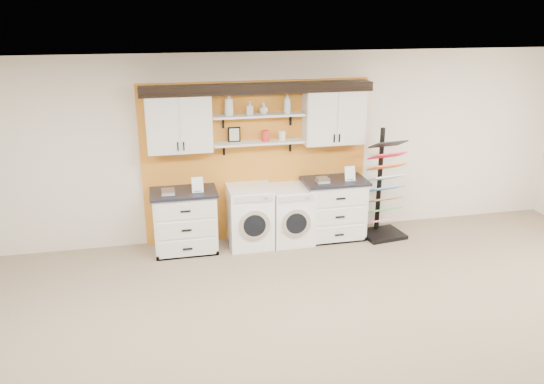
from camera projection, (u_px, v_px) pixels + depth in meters
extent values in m
plane|color=white|center=(360.00, 92.00, 3.79)|extent=(10.00, 10.00, 0.00)
plane|color=silver|center=(256.00, 148.00, 7.94)|extent=(10.00, 0.00, 10.00)
cube|color=orange|center=(257.00, 161.00, 7.97)|extent=(3.40, 0.07, 2.40)
cube|color=silver|center=(179.00, 122.00, 7.37)|extent=(0.90, 0.34, 0.84)
cube|color=silver|center=(163.00, 125.00, 7.16)|extent=(0.42, 0.01, 0.78)
cube|color=silver|center=(196.00, 124.00, 7.25)|extent=(0.42, 0.01, 0.78)
cube|color=silver|center=(333.00, 116.00, 7.83)|extent=(0.90, 0.34, 0.84)
cube|color=silver|center=(323.00, 118.00, 7.62)|extent=(0.42, 0.01, 0.78)
cube|color=silver|center=(352.00, 117.00, 7.71)|extent=(0.42, 0.01, 0.78)
cube|color=silver|center=(259.00, 142.00, 7.71)|extent=(1.32, 0.28, 0.03)
cube|color=silver|center=(258.00, 115.00, 7.58)|extent=(1.32, 0.28, 0.03)
cube|color=black|center=(258.00, 87.00, 7.47)|extent=(3.30, 0.40, 0.10)
cube|color=black|center=(261.00, 93.00, 7.31)|extent=(3.30, 0.04, 0.04)
cube|color=black|center=(234.00, 134.00, 7.64)|extent=(0.18, 0.02, 0.22)
cube|color=beige|center=(234.00, 135.00, 7.64)|extent=(0.14, 0.01, 0.18)
cylinder|color=red|center=(265.00, 136.00, 7.70)|extent=(0.11, 0.11, 0.16)
cylinder|color=silver|center=(282.00, 136.00, 7.75)|extent=(0.10, 0.10, 0.14)
cube|color=silver|center=(185.00, 222.00, 7.70)|extent=(0.88, 0.60, 0.88)
cube|color=black|center=(188.00, 255.00, 7.58)|extent=(0.88, 0.06, 0.07)
cube|color=black|center=(183.00, 192.00, 7.55)|extent=(0.94, 0.66, 0.04)
cube|color=silver|center=(185.00, 211.00, 7.32)|extent=(0.80, 0.02, 0.25)
cube|color=silver|center=(186.00, 230.00, 7.41)|extent=(0.80, 0.02, 0.25)
cube|color=silver|center=(188.00, 248.00, 7.51)|extent=(0.80, 0.02, 0.25)
cube|color=silver|center=(333.00, 209.00, 8.15)|extent=(0.90, 0.60, 0.90)
cube|color=black|center=(338.00, 241.00, 8.04)|extent=(0.90, 0.06, 0.07)
cube|color=black|center=(334.00, 180.00, 8.00)|extent=(0.96, 0.66, 0.04)
cube|color=silver|center=(341.00, 198.00, 7.78)|extent=(0.82, 0.02, 0.25)
cube|color=silver|center=(340.00, 217.00, 7.87)|extent=(0.82, 0.02, 0.25)
cube|color=silver|center=(339.00, 234.00, 7.97)|extent=(0.82, 0.02, 0.25)
cube|color=white|center=(250.00, 216.00, 7.89)|extent=(0.65, 0.66, 0.91)
cube|color=silver|center=(254.00, 199.00, 7.45)|extent=(0.55, 0.02, 0.10)
cylinder|color=silver|center=(254.00, 225.00, 7.58)|extent=(0.46, 0.05, 0.46)
cylinder|color=black|center=(255.00, 226.00, 7.56)|extent=(0.32, 0.03, 0.32)
cube|color=white|center=(290.00, 214.00, 8.02)|extent=(0.62, 0.66, 0.86)
cube|color=silver|center=(296.00, 198.00, 7.59)|extent=(0.53, 0.02, 0.09)
cylinder|color=silver|center=(296.00, 223.00, 7.72)|extent=(0.44, 0.05, 0.44)
cylinder|color=black|center=(296.00, 224.00, 7.69)|extent=(0.31, 0.03, 0.31)
cube|color=black|center=(382.00, 234.00, 8.30)|extent=(0.68, 0.59, 0.06)
cube|color=black|center=(380.00, 180.00, 8.19)|extent=(0.06, 0.06, 1.64)
cube|color=#E66686|center=(382.00, 220.00, 8.24)|extent=(0.55, 0.35, 0.15)
cube|color=green|center=(383.00, 210.00, 8.19)|extent=(0.55, 0.35, 0.15)
cube|color=#935F3D|center=(384.00, 199.00, 8.13)|extent=(0.55, 0.35, 0.15)
cube|color=teal|center=(385.00, 189.00, 8.07)|extent=(0.55, 0.35, 0.15)
cube|color=silver|center=(386.00, 178.00, 8.02)|extent=(0.55, 0.35, 0.15)
cube|color=orange|center=(386.00, 167.00, 7.96)|extent=(0.55, 0.35, 0.15)
cube|color=#F01C48|center=(387.00, 156.00, 7.90)|extent=(0.55, 0.35, 0.15)
cube|color=black|center=(388.00, 144.00, 7.85)|extent=(0.55, 0.35, 0.15)
imported|color=silver|center=(229.00, 104.00, 7.44)|extent=(0.13, 0.13, 0.33)
imported|color=silver|center=(250.00, 108.00, 7.52)|extent=(0.11, 0.11, 0.19)
imported|color=silver|center=(264.00, 108.00, 7.57)|extent=(0.13, 0.13, 0.16)
imported|color=silver|center=(287.00, 103.00, 7.62)|extent=(0.16, 0.16, 0.29)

